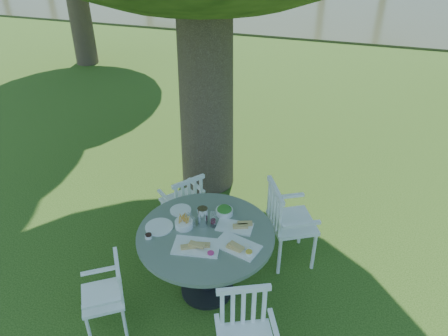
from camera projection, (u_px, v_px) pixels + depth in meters
The scene contains 7 objects.
ground at pixel (220, 233), 5.53m from camera, with size 140.00×140.00×0.00m, color #1B3A0C.
table at pixel (206, 245), 4.39m from camera, with size 1.37×1.37×0.80m.
chair_ne at pixel (284, 218), 4.83m from camera, with size 0.66×0.67×1.01m.
chair_nw at pixel (185, 201), 5.27m from camera, with size 0.58×0.59×0.85m.
chair_sw at pixel (111, 291), 4.09m from camera, with size 0.55×0.56×0.82m.
chair_se at pixel (245, 329), 3.67m from camera, with size 0.59×0.58×0.91m.
tableware at pixel (204, 227), 4.33m from camera, with size 1.20×0.82×0.21m.
Camera 1 is at (1.26, -4.06, 3.63)m, focal length 35.00 mm.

